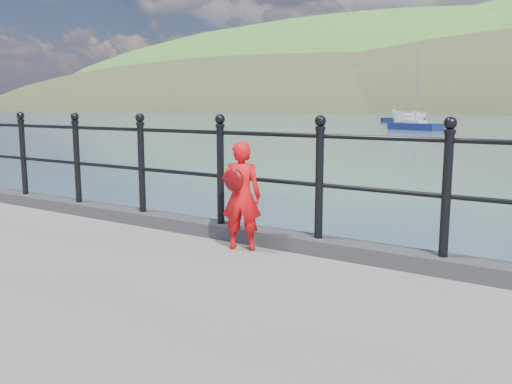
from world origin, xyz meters
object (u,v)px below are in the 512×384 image
Objects in this scene: launch_white at (408,119)px; sailboat_port at (415,127)px; child at (241,195)px; railing at (267,166)px; sailboat_left at (402,120)px.

sailboat_port is (2.67, -5.99, -0.65)m from launch_white.
railing is at bearing -131.44° from child.
launch_white is (-16.56, 55.84, -0.56)m from child.
child is at bearing -52.03° from sailboat_port.
railing reaches higher than launch_white.
sailboat_left is (-22.90, 72.72, -1.22)m from child.
sailboat_left is at bearing -96.11° from child.
railing is 3.53× the size of launch_white.
sailboat_left reaches higher than railing.
railing is 75.98m from sailboat_left.
railing is 2.16× the size of sailboat_left.
sailboat_left reaches higher than child.
launch_white is at bearing -103.31° from sailboat_left.
launch_white is (-16.66, 55.52, -0.83)m from railing.
sailboat_port is at bearing 105.78° from railing.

